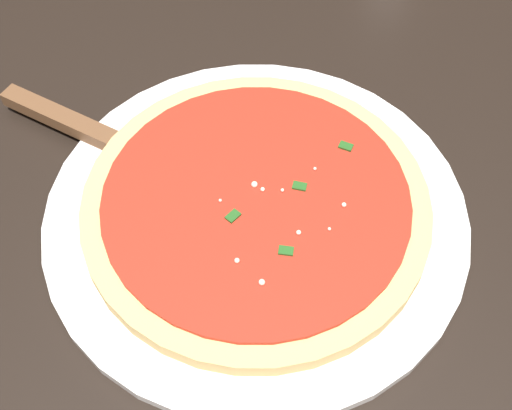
{
  "coord_description": "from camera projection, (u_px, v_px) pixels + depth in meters",
  "views": [
    {
      "loc": [
        0.29,
        0.09,
        1.21
      ],
      "look_at": [
        -0.02,
        -0.01,
        0.75
      ],
      "focal_mm": 46.9,
      "sensor_mm": 36.0,
      "label": 1
    }
  ],
  "objects": [
    {
      "name": "restaurant_table",
      "position": [
        259.0,
        312.0,
        0.68
      ],
      "size": [
        1.01,
        0.84,
        0.73
      ],
      "color": "black",
      "rests_on": "ground_plane"
    },
    {
      "name": "serving_plate",
      "position": [
        256.0,
        215.0,
        0.58
      ],
      "size": [
        0.37,
        0.37,
        0.01
      ],
      "primitive_type": "cylinder",
      "color": "white",
      "rests_on": "restaurant_table"
    },
    {
      "name": "pizza",
      "position": [
        256.0,
        205.0,
        0.57
      ],
      "size": [
        0.3,
        0.3,
        0.02
      ],
      "color": "#DBB26B",
      "rests_on": "serving_plate"
    },
    {
      "name": "pizza_server",
      "position": [
        96.0,
        135.0,
        0.62
      ],
      "size": [
        0.09,
        0.22,
        0.01
      ],
      "color": "silver",
      "rests_on": "serving_plate"
    }
  ]
}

